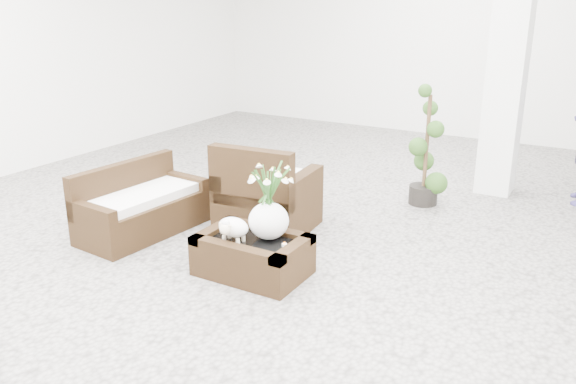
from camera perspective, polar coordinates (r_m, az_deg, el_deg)
The scene contains 9 objects.
ground at distance 5.51m, azimuth 0.53°, elevation -5.84°, with size 11.00×11.00×0.00m, color gray.
column at distance 7.29m, azimuth 20.61°, elevation 13.26°, with size 0.40×0.40×3.50m, color white.
coffee_table at distance 5.06m, azimuth -3.40°, elevation -6.23°, with size 0.90×0.60×0.31m, color #33200F.
sheep_figurine at distance 4.94m, azimuth -5.26°, elevation -3.59°, with size 0.28×0.23×0.21m, color white.
planter_narcissus at distance 4.88m, azimuth -1.90°, elevation -0.12°, with size 0.44×0.44×0.80m, color white, non-canonical shape.
tealight at distance 4.86m, azimuth -0.35°, elevation -5.07°, with size 0.04×0.04×0.03m, color white.
armchair at distance 5.91m, azimuth -1.93°, elevation 0.63°, with size 0.86×0.82×0.92m, color #33200F.
loveseat at distance 6.01m, azimuth -13.87°, elevation -0.77°, with size 1.28×0.62×0.68m, color #33200F.
topiary at distance 6.75m, azimuth 13.18°, elevation 4.25°, with size 0.36×0.36×1.33m, color #244315, non-canonical shape.
Camera 1 is at (2.49, -4.36, 2.27)m, focal length 37.00 mm.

